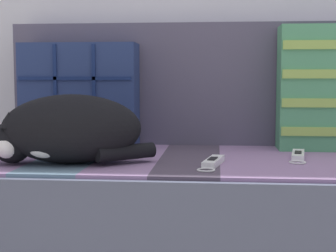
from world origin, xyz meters
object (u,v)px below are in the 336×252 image
(throw_pillow_quilted, at_px, (80,95))
(game_remote_far, at_px, (298,156))
(couch, at_px, (248,223))
(sleeping_cat, at_px, (65,131))
(throw_pillow_striped, at_px, (336,88))
(game_remote_near, at_px, (213,162))

(throw_pillow_quilted, xyz_separation_m, game_remote_far, (0.73, -0.21, -0.17))
(couch, relative_size, sleeping_cat, 3.76)
(sleeping_cat, xyz_separation_m, game_remote_far, (0.68, 0.16, -0.09))
(throw_pillow_quilted, height_order, game_remote_far, throw_pillow_quilted)
(couch, xyz_separation_m, throw_pillow_striped, (0.30, 0.17, 0.42))
(throw_pillow_striped, height_order, sleeping_cat, throw_pillow_striped)
(throw_pillow_quilted, bearing_deg, couch, -16.63)
(throw_pillow_quilted, distance_m, game_remote_near, 0.62)
(throw_pillow_quilted, xyz_separation_m, sleeping_cat, (0.06, -0.36, -0.09))
(throw_pillow_quilted, bearing_deg, game_remote_far, -15.80)
(throw_pillow_quilted, relative_size, game_remote_far, 1.99)
(couch, bearing_deg, game_remote_near, -121.79)
(couch, relative_size, throw_pillow_striped, 4.16)
(throw_pillow_striped, distance_m, game_remote_near, 0.58)
(throw_pillow_quilted, bearing_deg, throw_pillow_striped, -0.03)
(game_remote_far, bearing_deg, sleeping_cat, -167.03)
(couch, distance_m, throw_pillow_quilted, 0.73)
(throw_pillow_quilted, relative_size, throw_pillow_striped, 0.97)
(couch, relative_size, throw_pillow_quilted, 4.27)
(sleeping_cat, distance_m, game_remote_near, 0.43)
(throw_pillow_striped, bearing_deg, game_remote_near, -139.10)
(throw_pillow_striped, height_order, game_remote_near, throw_pillow_striped)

